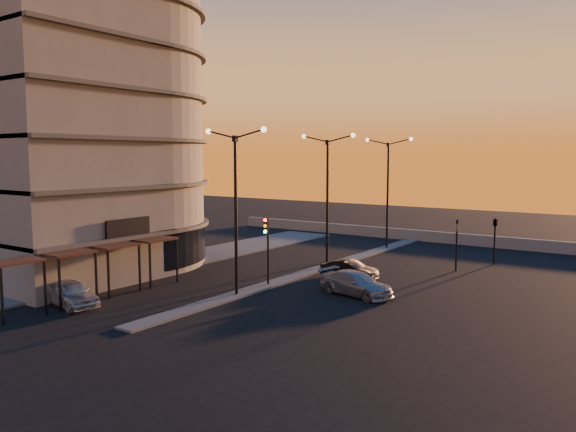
% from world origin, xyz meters
% --- Properties ---
extents(ground, '(120.00, 120.00, 0.00)m').
position_xyz_m(ground, '(0.00, 0.00, 0.00)').
color(ground, black).
rests_on(ground, ground).
extents(sidewalk_west, '(5.00, 40.00, 0.12)m').
position_xyz_m(sidewalk_west, '(-10.50, 4.00, 0.06)').
color(sidewalk_west, '#4C4C49').
rests_on(sidewalk_west, ground).
extents(median, '(1.20, 36.00, 0.12)m').
position_xyz_m(median, '(0.00, 10.00, 0.06)').
color(median, '#4C4C49').
rests_on(median, ground).
extents(parapet, '(44.00, 0.50, 1.00)m').
position_xyz_m(parapet, '(2.00, 26.00, 0.50)').
color(parapet, slate).
rests_on(parapet, ground).
extents(building, '(14.35, 17.08, 25.00)m').
position_xyz_m(building, '(-14.00, 0.03, 11.91)').
color(building, slate).
rests_on(building, ground).
extents(streetlamp_near, '(4.32, 0.32, 9.51)m').
position_xyz_m(streetlamp_near, '(0.00, 0.00, 5.59)').
color(streetlamp_near, black).
rests_on(streetlamp_near, ground).
extents(streetlamp_mid, '(4.32, 0.32, 9.51)m').
position_xyz_m(streetlamp_mid, '(0.00, 10.00, 5.59)').
color(streetlamp_mid, black).
rests_on(streetlamp_mid, ground).
extents(streetlamp_far, '(4.32, 0.32, 9.51)m').
position_xyz_m(streetlamp_far, '(0.00, 20.00, 5.59)').
color(streetlamp_far, black).
rests_on(streetlamp_far, ground).
extents(traffic_light_main, '(0.28, 0.44, 4.25)m').
position_xyz_m(traffic_light_main, '(0.00, 2.87, 2.89)').
color(traffic_light_main, black).
rests_on(traffic_light_main, ground).
extents(signal_east_a, '(0.13, 0.16, 3.60)m').
position_xyz_m(signal_east_a, '(8.00, 14.00, 1.93)').
color(signal_east_a, black).
rests_on(signal_east_a, ground).
extents(signal_east_b, '(0.42, 1.99, 3.60)m').
position_xyz_m(signal_east_b, '(9.50, 18.00, 3.10)').
color(signal_east_b, black).
rests_on(signal_east_b, ground).
extents(car_hatchback, '(4.29, 2.29, 1.39)m').
position_xyz_m(car_hatchback, '(-5.81, -6.72, 0.69)').
color(car_hatchback, '#B8BAC0').
rests_on(car_hatchback, ground).
extents(car_sedan, '(3.77, 1.38, 1.23)m').
position_xyz_m(car_sedan, '(3.15, 7.58, 0.62)').
color(car_sedan, black).
rests_on(car_sedan, ground).
extents(car_wagon, '(4.90, 2.76, 1.34)m').
position_xyz_m(car_wagon, '(5.52, 4.06, 0.67)').
color(car_wagon, gray).
rests_on(car_wagon, ground).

